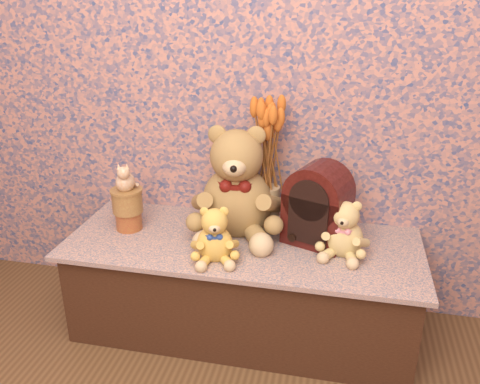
% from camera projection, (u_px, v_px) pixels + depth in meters
% --- Properties ---
extents(display_shelf, '(1.45, 0.58, 0.42)m').
position_uv_depth(display_shelf, '(242.00, 285.00, 2.11)').
color(display_shelf, '#364D6F').
rests_on(display_shelf, ground).
extents(teddy_large, '(0.45, 0.52, 0.50)m').
position_uv_depth(teddy_large, '(237.00, 176.00, 2.04)').
color(teddy_large, '#9A6A3B').
rests_on(teddy_large, display_shelf).
extents(teddy_medium, '(0.24, 0.26, 0.23)m').
position_uv_depth(teddy_medium, '(215.00, 231.00, 1.87)').
color(teddy_medium, gold).
rests_on(teddy_medium, display_shelf).
extents(teddy_small, '(0.23, 0.26, 0.25)m').
position_uv_depth(teddy_small, '(345.00, 225.00, 1.90)').
color(teddy_small, tan).
rests_on(teddy_small, display_shelf).
extents(cathedral_radio, '(0.29, 0.25, 0.34)m').
position_uv_depth(cathedral_radio, '(318.00, 204.00, 1.97)').
color(cathedral_radio, '#370D0A').
rests_on(cathedral_radio, display_shelf).
extents(ceramic_vase, '(0.12, 0.12, 0.19)m').
position_uv_depth(ceramic_vase, '(266.00, 207.00, 2.12)').
color(ceramic_vase, tan).
rests_on(ceramic_vase, display_shelf).
extents(dried_stalks, '(0.23, 0.23, 0.41)m').
position_uv_depth(dried_stalks, '(268.00, 140.00, 2.01)').
color(dried_stalks, '#CF6421').
rests_on(dried_stalks, ceramic_vase).
extents(biscuit_tin_lower, '(0.14, 0.14, 0.08)m').
position_uv_depth(biscuit_tin_lower, '(129.00, 220.00, 2.13)').
color(biscuit_tin_lower, '#B47C34').
rests_on(biscuit_tin_lower, display_shelf).
extents(biscuit_tin_upper, '(0.14, 0.14, 0.10)m').
position_uv_depth(biscuit_tin_upper, '(127.00, 201.00, 2.09)').
color(biscuit_tin_upper, tan).
rests_on(biscuit_tin_upper, biscuit_tin_lower).
extents(cat_figurine, '(0.12, 0.13, 0.13)m').
position_uv_depth(cat_figurine, '(125.00, 176.00, 2.05)').
color(cat_figurine, silver).
rests_on(cat_figurine, biscuit_tin_upper).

